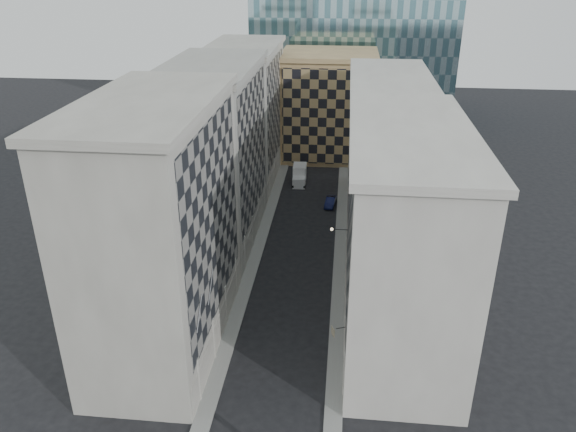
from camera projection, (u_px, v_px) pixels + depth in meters
The scene contains 14 objects.
ground at pixel (266, 430), 44.59m from camera, with size 260.00×260.00×0.00m, color black.
sidewalk_west at pixel (258, 248), 72.06m from camera, with size 1.50×100.00×0.15m, color gray.
sidewalk_east at pixel (340, 252), 71.07m from camera, with size 1.50×100.00×0.15m, color gray.
bldg_left_a at pixel (161, 230), 50.49m from camera, with size 10.80×22.80×23.70m.
bldg_left_b at pixel (216, 155), 70.50m from camera, with size 10.80×22.80×22.70m.
bldg_left_c at pixel (246, 114), 90.52m from camera, with size 10.80×22.80×21.70m.
bldg_right_a at pixel (401, 236), 52.68m from camera, with size 10.80×26.80×20.70m.
bldg_right_b at pixel (386, 150), 77.19m from camera, with size 10.80×28.80×19.70m.
tan_block at pixel (328, 105), 101.51m from camera, with size 16.80×14.80×18.80m.
flagpoles_left at pixel (205, 299), 47.14m from camera, with size 0.10×6.33×2.33m.
bracket_lamp at pixel (333, 229), 63.15m from camera, with size 1.98×0.36×0.36m.
box_truck at pixel (299, 176), 92.09m from camera, with size 2.31×5.31×2.87m.
dark_car at pixel (330, 202), 83.85m from camera, with size 1.38×3.97×1.31m, color #10153B.
shop_sign at pixel (334, 331), 49.99m from camera, with size 1.31×0.77×0.88m.
Camera 1 is at (5.15, -32.75, 34.40)m, focal length 35.00 mm.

